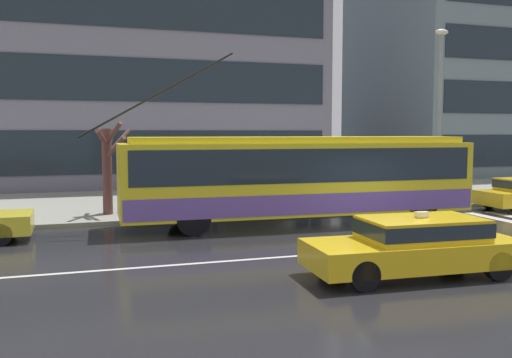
# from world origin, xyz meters

# --- Properties ---
(ground_plane) EXTENTS (160.00, 160.00, 0.00)m
(ground_plane) POSITION_xyz_m (0.00, 0.00, 0.00)
(ground_plane) COLOR #242327
(sidewalk_slab) EXTENTS (80.00, 10.00, 0.14)m
(sidewalk_slab) POSITION_xyz_m (0.00, 9.86, 0.07)
(sidewalk_slab) COLOR gray
(sidewalk_slab) RESTS_ON ground_plane
(crosswalk_stripe_edge_near) EXTENTS (0.44, 4.40, 0.01)m
(crosswalk_stripe_edge_near) POSITION_xyz_m (5.71, 1.43, 0.00)
(crosswalk_stripe_edge_near) COLOR beige
(crosswalk_stripe_edge_near) RESTS_ON ground_plane
(lane_centre_line) EXTENTS (72.00, 0.14, 0.01)m
(lane_centre_line) POSITION_xyz_m (0.00, -1.20, 0.00)
(lane_centre_line) COLOR silver
(lane_centre_line) RESTS_ON ground_plane
(trolleybus) EXTENTS (12.96, 2.92, 5.57)m
(trolleybus) POSITION_xyz_m (-1.48, 3.25, 1.62)
(trolleybus) COLOR yellow
(trolleybus) RESTS_ON ground_plane
(taxi_oncoming_near) EXTENTS (4.73, 2.00, 1.39)m
(taxi_oncoming_near) POSITION_xyz_m (-1.62, -3.73, 0.70)
(taxi_oncoming_near) COLOR yellow
(taxi_oncoming_near) RESTS_ON ground_plane
(bus_shelter) EXTENTS (3.83, 1.85, 2.67)m
(bus_shelter) POSITION_xyz_m (-1.82, 6.64, 2.16)
(bus_shelter) COLOR gray
(bus_shelter) RESTS_ON sidewalk_slab
(pedestrian_at_shelter) EXTENTS (1.16, 1.16, 1.98)m
(pedestrian_at_shelter) POSITION_xyz_m (-5.32, 6.17, 1.72)
(pedestrian_at_shelter) COLOR navy
(pedestrian_at_shelter) RESTS_ON sidewalk_slab
(pedestrian_approaching_curb) EXTENTS (0.48, 0.48, 1.60)m
(pedestrian_approaching_curb) POSITION_xyz_m (-3.46, 7.25, 1.08)
(pedestrian_approaching_curb) COLOR navy
(pedestrian_approaching_curb) RESTS_ON sidewalk_slab
(pedestrian_walking_past) EXTENTS (0.37, 0.37, 1.68)m
(pedestrian_walking_past) POSITION_xyz_m (-4.71, 7.81, 1.13)
(pedestrian_walking_past) COLOR #484951
(pedestrian_walking_past) RESTS_ON sidewalk_slab
(pedestrian_waiting_by_pole) EXTENTS (1.36, 1.36, 1.98)m
(pedestrian_waiting_by_pole) POSITION_xyz_m (3.46, 5.46, 1.72)
(pedestrian_waiting_by_pole) COLOR navy
(pedestrian_waiting_by_pole) RESTS_ON sidewalk_slab
(street_lamp) EXTENTS (0.60, 0.32, 7.20)m
(street_lamp) POSITION_xyz_m (5.88, 5.81, 4.36)
(street_lamp) COLOR gray
(street_lamp) RESTS_ON sidewalk_slab
(street_tree_bare) EXTENTS (1.37, 1.94, 3.34)m
(street_tree_bare) POSITION_xyz_m (-7.50, 6.53, 1.99)
(street_tree_bare) COLOR brown
(street_tree_bare) RESTS_ON sidewalk_slab
(office_tower_corner_left) EXTENTS (21.24, 14.56, 19.25)m
(office_tower_corner_left) POSITION_xyz_m (-4.87, 22.62, 9.64)
(office_tower_corner_left) COLOR gray
(office_tower_corner_left) RESTS_ON ground_plane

